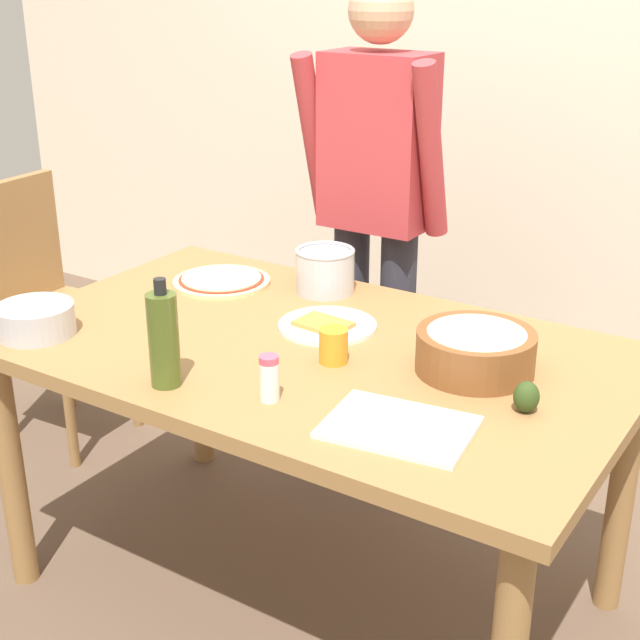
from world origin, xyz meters
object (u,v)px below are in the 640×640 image
Objects in this scene: olive_oil_bottle at (164,339)px; salt_shaker at (269,378)px; mixing_bowl_steel at (36,320)px; person_cook at (376,199)px; popcorn_bowl at (476,347)px; cup_orange at (333,346)px; avocado at (526,397)px; pizza_raw_on_board at (222,281)px; plate_with_slice at (327,325)px; steel_pot at (325,270)px; dining_table at (309,377)px; cutting_board_white at (399,427)px; chair_wooden_left at (44,296)px.

salt_shaker is (0.24, 0.06, -0.06)m from olive_oil_bottle.
person_cook is at bearing 70.22° from mixing_bowl_steel.
olive_oil_bottle is at bearing -141.45° from popcorn_bowl.
popcorn_bowl is 0.34m from cup_orange.
popcorn_bowl is 0.22m from avocado.
salt_shaker is at bearing 14.82° from olive_oil_bottle.
plate_with_slice is at bearing -15.36° from pizza_raw_on_board.
plate_with_slice is 1.50× the size of steel_pot.
dining_table is 5.71× the size of popcorn_bowl.
person_cook is 6.33× the size of olive_oil_bottle.
popcorn_bowl is at bearing -10.12° from pizza_raw_on_board.
olive_oil_bottle is 0.72m from steel_pot.
avocado is at bearing 27.32° from salt_shaker.
mixing_bowl_steel is at bearing 175.23° from olive_oil_bottle.
person_cook is 1.12m from salt_shaker.
olive_oil_bottle is 0.57m from cutting_board_white.
dining_table is 5.51× the size of pizza_raw_on_board.
olive_oil_bottle reaches higher than pizza_raw_on_board.
dining_table is at bearing -63.20° from steel_pot.
popcorn_bowl is (0.65, -0.68, -0.12)m from person_cook.
dining_table is 0.15m from plate_with_slice.
pizza_raw_on_board is at bearing 149.89° from cutting_board_white.
avocado is (0.48, 0.01, -0.01)m from cup_orange.
plate_with_slice is at bearing 137.73° from cutting_board_white.
cutting_board_white is (1.03, 0.06, -0.03)m from mixing_bowl_steel.
steel_pot is at bearing 123.55° from plate_with_slice.
plate_with_slice is 0.22m from cup_orange.
plate_with_slice is 2.45× the size of salt_shaker.
mixing_bowl_steel reaches higher than plate_with_slice.
salt_shaker is at bearing -152.68° from avocado.
mixing_bowl_steel is at bearing -105.44° from pizza_raw_on_board.
mixing_bowl_steel is (-0.16, -0.57, 0.03)m from pizza_raw_on_board.
cutting_board_white is 4.29× the size of avocado.
mixing_bowl_steel is (-0.63, -0.33, 0.13)m from dining_table.
cutting_board_white is (0.40, -0.27, 0.10)m from dining_table.
pizza_raw_on_board reaches higher than dining_table.
mixing_bowl_steel is 1.03m from cutting_board_white.
person_cook is 19.06× the size of cup_orange.
plate_with_slice is 0.44m from salt_shaker.
person_cook reaches higher than cutting_board_white.
mixing_bowl_steel reaches higher than dining_table.
person_cook reaches higher than popcorn_bowl.
olive_oil_bottle is at bearing -28.33° from chair_wooden_left.
salt_shaker is (0.10, -0.30, 0.14)m from dining_table.
plate_with_slice is 3.71× the size of avocado.
olive_oil_bottle is 0.26m from salt_shaker.
pizza_raw_on_board is 1.10m from avocado.
chair_wooden_left reaches higher than pizza_raw_on_board.
pizza_raw_on_board is 0.59m from mixing_bowl_steel.
chair_wooden_left reaches higher than plate_with_slice.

